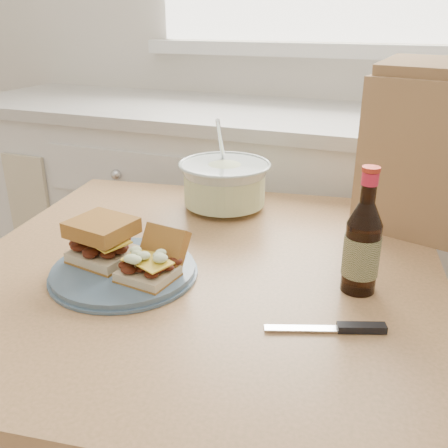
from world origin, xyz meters
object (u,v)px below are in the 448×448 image
at_px(paper_bag, 428,157).
at_px(beer_bottle, 362,246).
at_px(dining_table, 202,314).
at_px(coleslaw_bowl, 225,186).
at_px(plate, 124,271).

bearing_deg(paper_bag, beer_bottle, -89.08).
relative_size(dining_table, beer_bottle, 4.65).
relative_size(coleslaw_bowl, paper_bag, 0.68).
height_order(dining_table, beer_bottle, beer_bottle).
xyz_separation_m(plate, beer_bottle, (0.42, 0.11, 0.08)).
height_order(dining_table, coleslaw_bowl, coleslaw_bowl).
relative_size(beer_bottle, paper_bag, 0.67).
bearing_deg(beer_bottle, plate, -144.47).
relative_size(dining_table, paper_bag, 3.13).
xyz_separation_m(dining_table, paper_bag, (0.39, 0.35, 0.29)).
bearing_deg(coleslaw_bowl, beer_bottle, -37.93).
relative_size(plate, beer_bottle, 1.18).
xyz_separation_m(dining_table, plate, (-0.12, -0.09, 0.12)).
height_order(beer_bottle, paper_bag, paper_bag).
bearing_deg(coleslaw_bowl, dining_table, -76.74).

